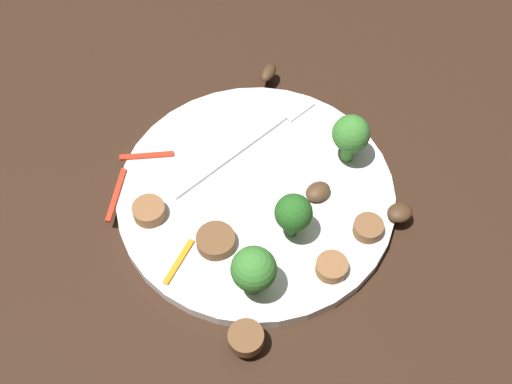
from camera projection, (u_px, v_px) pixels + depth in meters
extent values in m
plane|color=black|center=(256.00, 199.00, 0.66)|extent=(1.40, 1.40, 0.00)
cylinder|color=white|center=(256.00, 196.00, 0.65)|extent=(0.27, 0.27, 0.01)
cube|color=silver|center=(232.00, 155.00, 0.67)|extent=(0.15, 0.01, 0.00)
cube|color=silver|center=(297.00, 108.00, 0.70)|extent=(0.04, 0.02, 0.00)
cylinder|color=#408630|center=(348.00, 149.00, 0.66)|extent=(0.01, 0.01, 0.03)
sphere|color=#387A2D|center=(351.00, 134.00, 0.64)|extent=(0.04, 0.04, 0.04)
cylinder|color=#408630|center=(254.00, 282.00, 0.58)|extent=(0.01, 0.01, 0.03)
sphere|color=#387A2D|center=(254.00, 269.00, 0.56)|extent=(0.04, 0.04, 0.04)
cylinder|color=#296420|center=(292.00, 226.00, 0.61)|extent=(0.01, 0.01, 0.03)
sphere|color=#235B1E|center=(294.00, 213.00, 0.59)|extent=(0.03, 0.03, 0.03)
cylinder|color=brown|center=(149.00, 211.00, 0.63)|extent=(0.04, 0.04, 0.01)
cylinder|color=brown|center=(368.00, 228.00, 0.62)|extent=(0.04, 0.04, 0.01)
cylinder|color=brown|center=(332.00, 267.00, 0.60)|extent=(0.04, 0.04, 0.01)
cylinder|color=brown|center=(216.00, 241.00, 0.61)|extent=(0.04, 0.04, 0.01)
cylinder|color=brown|center=(246.00, 338.00, 0.56)|extent=(0.04, 0.04, 0.01)
ellipsoid|color=#4C331E|center=(318.00, 191.00, 0.64)|extent=(0.03, 0.02, 0.01)
ellipsoid|color=#422B19|center=(268.00, 72.00, 0.72)|extent=(0.03, 0.02, 0.01)
ellipsoid|color=#422B19|center=(400.00, 212.00, 0.63)|extent=(0.03, 0.03, 0.01)
cube|color=red|center=(147.00, 156.00, 0.67)|extent=(0.05, 0.04, 0.00)
cube|color=red|center=(116.00, 195.00, 0.64)|extent=(0.05, 0.04, 0.00)
cube|color=orange|center=(179.00, 261.00, 0.60)|extent=(0.05, 0.02, 0.00)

